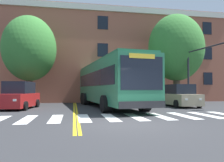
# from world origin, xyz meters

# --- Properties ---
(ground_plane) EXTENTS (120.00, 120.00, 0.00)m
(ground_plane) POSITION_xyz_m (0.00, 0.00, 0.00)
(ground_plane) COLOR #303033
(crosswalk) EXTENTS (12.15, 3.11, 0.01)m
(crosswalk) POSITION_xyz_m (0.30, 2.20, 0.00)
(crosswalk) COLOR white
(crosswalk) RESTS_ON ground
(lane_line_yellow_inner) EXTENTS (0.12, 36.00, 0.01)m
(lane_line_yellow_inner) POSITION_xyz_m (-2.08, 16.20, 0.00)
(lane_line_yellow_inner) COLOR gold
(lane_line_yellow_inner) RESTS_ON ground
(lane_line_yellow_outer) EXTENTS (0.12, 36.00, 0.01)m
(lane_line_yellow_outer) POSITION_xyz_m (-1.92, 16.20, 0.00)
(lane_line_yellow_outer) COLOR gold
(lane_line_yellow_outer) RESTS_ON ground
(city_bus) EXTENTS (4.05, 12.64, 3.44)m
(city_bus) POSITION_xyz_m (0.54, 8.33, 1.87)
(city_bus) COLOR #28704C
(city_bus) RESTS_ON ground
(car_red_near_lane) EXTENTS (2.35, 4.39, 1.90)m
(car_red_near_lane) POSITION_xyz_m (-5.88, 7.86, 0.87)
(car_red_near_lane) COLOR #AD1E1E
(car_red_near_lane) RESTS_ON ground
(car_tan_far_lane) EXTENTS (2.08, 4.14, 1.76)m
(car_tan_far_lane) POSITION_xyz_m (6.18, 7.73, 0.81)
(car_tan_far_lane) COLOR tan
(car_tan_far_lane) RESTS_ON ground
(car_teal_behind_bus) EXTENTS (2.29, 4.38, 1.75)m
(car_teal_behind_bus) POSITION_xyz_m (-0.55, 18.59, 0.80)
(car_teal_behind_bus) COLOR #236B70
(car_teal_behind_bus) RESTS_ON ground
(traffic_light_near_corner) EXTENTS (0.75, 4.55, 5.00)m
(traffic_light_near_corner) POSITION_xyz_m (7.73, 6.83, 3.40)
(traffic_light_near_corner) COLOR #28282D
(traffic_light_near_corner) RESTS_ON ground
(street_tree_curbside_large) EXTENTS (5.84, 5.17, 8.50)m
(street_tree_curbside_large) POSITION_xyz_m (7.46, 10.83, 5.31)
(street_tree_curbside_large) COLOR #4C3D2D
(street_tree_curbside_large) RESTS_ON ground
(street_tree_curbside_small) EXTENTS (6.30, 6.37, 7.72)m
(street_tree_curbside_small) POSITION_xyz_m (-5.88, 11.29, 4.88)
(street_tree_curbside_small) COLOR #4C3D2D
(street_tree_curbside_small) RESTS_ON ground
(building_facade) EXTENTS (30.11, 8.65, 10.31)m
(building_facade) POSITION_xyz_m (0.84, 18.32, 5.16)
(building_facade) COLOR #9E5642
(building_facade) RESTS_ON ground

